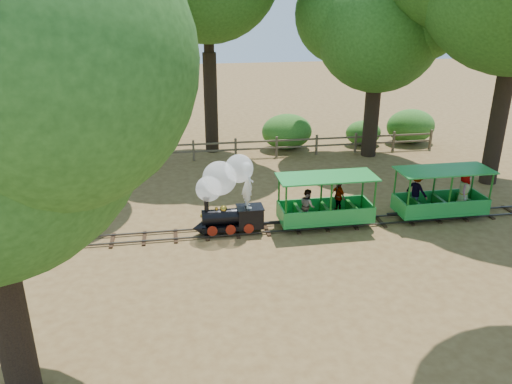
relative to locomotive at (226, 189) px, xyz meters
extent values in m
plane|color=olive|center=(2.30, -0.07, -1.52)|extent=(90.00, 90.00, 0.00)
cube|color=#3F3D3A|center=(2.30, -0.37, -1.44)|extent=(22.00, 0.05, 0.05)
cube|color=#3F3D3A|center=(2.30, 0.23, -1.44)|extent=(22.00, 0.05, 0.05)
cube|color=#382314|center=(2.30, -0.07, -1.49)|extent=(0.12, 1.00, 0.05)
cube|color=#382314|center=(-2.70, -0.07, -1.49)|extent=(0.12, 1.00, 0.05)
cube|color=#382314|center=(7.30, -0.07, -1.49)|extent=(0.12, 1.00, 0.05)
cube|color=black|center=(0.15, -0.07, -1.25)|extent=(2.01, 0.64, 0.16)
cylinder|color=black|center=(-0.16, -0.07, -0.92)|extent=(1.28, 0.51, 0.51)
cylinder|color=black|center=(-0.67, -0.07, -0.46)|extent=(0.15, 0.15, 0.40)
sphere|color=gold|center=(-0.12, -0.07, -0.64)|extent=(0.24, 0.24, 0.24)
cylinder|color=gold|center=(-0.35, -0.07, -0.63)|extent=(0.09, 0.09, 0.09)
cube|color=black|center=(0.75, -0.07, -0.92)|extent=(0.82, 0.64, 0.50)
cube|color=black|center=(0.75, -0.07, -0.65)|extent=(0.87, 0.69, 0.04)
cone|color=black|center=(-0.94, -0.07, -1.27)|extent=(0.41, 0.58, 0.58)
cylinder|color=gold|center=(-0.83, -0.07, -0.83)|extent=(0.09, 0.13, 0.13)
cylinder|color=maroon|center=(-0.53, -0.40, -1.25)|extent=(0.33, 0.05, 0.33)
cylinder|color=maroon|center=(-0.53, 0.26, -1.25)|extent=(0.33, 0.05, 0.33)
cylinder|color=maroon|center=(0.06, -0.40, -1.25)|extent=(0.33, 0.05, 0.33)
cylinder|color=maroon|center=(0.06, 0.26, -1.25)|extent=(0.33, 0.05, 0.33)
cylinder|color=maroon|center=(0.66, -0.40, -1.25)|extent=(0.33, 0.05, 0.33)
cylinder|color=maroon|center=(0.66, 0.26, -1.25)|extent=(0.33, 0.05, 0.33)
sphere|color=white|center=(-0.57, -0.02, 0.06)|extent=(0.82, 0.82, 0.82)
sphere|color=white|center=(-0.21, 0.03, 0.38)|extent=(1.09, 1.09, 1.09)
sphere|color=white|center=(0.43, 0.08, 0.65)|extent=(0.91, 0.91, 0.91)
imported|color=white|center=(0.68, -0.06, 0.13)|extent=(0.43, 0.60, 1.54)
cube|color=#1E8D34|center=(3.31, -0.07, -1.22)|extent=(3.11, 1.19, 0.09)
cube|color=#145916|center=(3.31, -0.07, -1.33)|extent=(2.80, 0.46, 0.13)
cube|color=#1E8D34|center=(3.31, -0.63, -0.94)|extent=(3.11, 0.05, 0.46)
cube|color=#1E8D34|center=(3.31, 0.49, -0.94)|extent=(3.11, 0.05, 0.46)
cube|color=#1E8D34|center=(3.31, -0.07, 0.25)|extent=(3.25, 1.33, 0.05)
cylinder|color=#145916|center=(1.82, -0.61, -0.48)|extent=(0.06, 0.06, 1.47)
cylinder|color=#145916|center=(1.82, 0.47, -0.48)|extent=(0.06, 0.06, 1.47)
cylinder|color=#145916|center=(4.79, -0.61, -0.48)|extent=(0.06, 0.06, 1.47)
cylinder|color=#145916|center=(4.79, 0.47, -0.48)|extent=(0.06, 0.06, 1.47)
cube|color=#145916|center=(2.37, -0.07, -0.99)|extent=(0.11, 1.01, 0.37)
cube|color=#145916|center=(3.31, -0.07, -0.99)|extent=(0.11, 1.01, 0.37)
cube|color=#145916|center=(4.24, -0.07, -0.99)|extent=(0.11, 1.01, 0.37)
cylinder|color=black|center=(2.31, -0.38, -1.29)|extent=(0.26, 0.05, 0.26)
cylinder|color=black|center=(2.31, 0.24, -1.29)|extent=(0.26, 0.05, 0.26)
cylinder|color=black|center=(4.30, -0.38, -1.29)|extent=(0.26, 0.05, 0.26)
cylinder|color=black|center=(4.30, 0.24, -1.29)|extent=(0.26, 0.05, 0.26)
imported|color=gray|center=(2.60, -0.34, -0.61)|extent=(0.49, 0.60, 1.13)
imported|color=gray|center=(3.85, 0.28, -0.61)|extent=(0.49, 0.71, 1.12)
cube|color=#1E8D34|center=(7.46, -0.07, -1.22)|extent=(3.11, 1.19, 0.09)
cube|color=#145916|center=(7.46, -0.07, -1.33)|extent=(2.80, 0.46, 0.13)
cube|color=#1E8D34|center=(7.46, -0.63, -0.94)|extent=(3.11, 0.05, 0.46)
cube|color=#1E8D34|center=(7.46, 0.49, -0.94)|extent=(3.11, 0.05, 0.46)
cube|color=#1E8D34|center=(7.46, -0.07, 0.25)|extent=(3.25, 1.33, 0.05)
cylinder|color=#145916|center=(5.98, -0.61, -0.48)|extent=(0.06, 0.06, 1.47)
cylinder|color=#145916|center=(5.98, 0.47, -0.48)|extent=(0.06, 0.06, 1.47)
cylinder|color=#145916|center=(8.94, -0.61, -0.48)|extent=(0.06, 0.06, 1.47)
cylinder|color=#145916|center=(8.94, 0.47, -0.48)|extent=(0.06, 0.06, 1.47)
cube|color=#145916|center=(6.53, -0.07, -0.99)|extent=(0.11, 1.01, 0.37)
cube|color=#145916|center=(7.46, -0.07, -0.99)|extent=(0.11, 1.01, 0.37)
cube|color=#145916|center=(8.39, -0.07, -0.99)|extent=(0.11, 1.01, 0.37)
cylinder|color=black|center=(6.46, -0.38, -1.29)|extent=(0.26, 0.05, 0.26)
cylinder|color=black|center=(6.46, 0.24, -1.29)|extent=(0.26, 0.05, 0.26)
cylinder|color=black|center=(8.46, -0.38, -1.29)|extent=(0.26, 0.05, 0.26)
cylinder|color=black|center=(8.46, 0.24, -1.29)|extent=(0.26, 0.05, 0.26)
imported|color=gray|center=(6.66, 0.17, -0.51)|extent=(0.83, 0.98, 1.31)
imported|color=gray|center=(8.24, -0.17, -0.50)|extent=(0.72, 0.78, 1.34)
cylinder|color=#2D2116|center=(-6.20, 5.93, 0.34)|extent=(0.70, 0.70, 3.72)
cylinder|color=#2D2116|center=(-6.20, 5.93, 3.26)|extent=(0.52, 0.53, 2.13)
sphere|color=#214B17|center=(-6.20, 5.93, 5.37)|extent=(6.98, 6.98, 6.98)
cylinder|color=#2D2116|center=(0.30, 9.43, 0.89)|extent=(0.66, 0.66, 4.82)
cylinder|color=#2D2116|center=(0.30, 9.43, 4.68)|extent=(0.50, 0.50, 2.75)
cylinder|color=#2D2116|center=(7.80, 7.43, 0.10)|extent=(0.72, 0.72, 3.24)
cylinder|color=#2D2116|center=(7.80, 7.43, 2.65)|extent=(0.54, 0.54, 1.85)
sphere|color=#214B17|center=(7.80, 7.43, 4.44)|extent=(5.74, 5.74, 5.74)
sphere|color=#214B17|center=(9.24, 6.57, 5.15)|extent=(4.30, 4.30, 4.30)
sphere|color=#214B17|center=(6.51, 8.43, 5.01)|extent=(4.59, 4.59, 4.59)
cylinder|color=#2D2116|center=(11.30, 2.93, 0.73)|extent=(0.68, 0.68, 4.50)
cylinder|color=#2D2116|center=(-4.70, -6.57, 0.03)|extent=(0.64, 0.64, 3.09)
sphere|color=#214B17|center=(-3.26, -7.43, 4.92)|extent=(4.31, 4.31, 4.31)
cube|color=brown|center=(-6.70, 7.93, -1.02)|extent=(0.10, 0.10, 1.00)
cube|color=brown|center=(-4.70, 7.93, -1.02)|extent=(0.10, 0.10, 1.00)
cube|color=brown|center=(-2.70, 7.93, -1.02)|extent=(0.10, 0.10, 1.00)
cube|color=brown|center=(-0.70, 7.93, -1.02)|extent=(0.10, 0.10, 1.00)
cube|color=brown|center=(1.30, 7.93, -1.02)|extent=(0.10, 0.10, 1.00)
cube|color=brown|center=(3.30, 7.93, -1.02)|extent=(0.10, 0.10, 1.00)
cube|color=brown|center=(5.30, 7.93, -1.02)|extent=(0.10, 0.10, 1.00)
cube|color=brown|center=(7.30, 7.93, -1.02)|extent=(0.10, 0.10, 1.00)
cube|color=brown|center=(9.30, 7.93, -1.02)|extent=(0.10, 0.10, 1.00)
cube|color=brown|center=(11.30, 7.93, -1.02)|extent=(0.10, 0.10, 1.00)
cube|color=brown|center=(2.30, 7.93, -0.72)|extent=(18.00, 0.06, 0.08)
cube|color=brown|center=(2.30, 7.93, -1.07)|extent=(18.00, 0.06, 0.08)
ellipsoid|color=#2D6B1E|center=(-4.65, 9.23, -0.60)|extent=(2.65, 2.04, 1.83)
ellipsoid|color=#2D6B1E|center=(4.10, 9.23, -0.63)|extent=(2.57, 1.98, 1.78)
ellipsoid|color=#2D6B1E|center=(8.19, 9.23, -0.88)|extent=(1.85, 1.43, 1.28)
ellipsoid|color=#2D6B1E|center=(10.80, 9.23, -0.63)|extent=(2.58, 1.98, 1.79)
camera|label=1|loc=(-1.53, -14.83, 5.74)|focal=35.00mm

